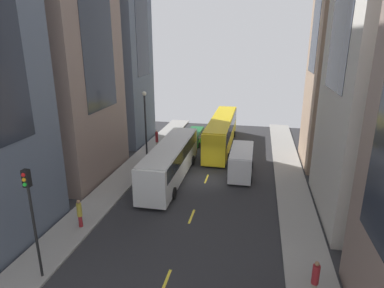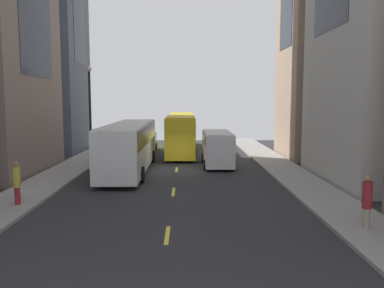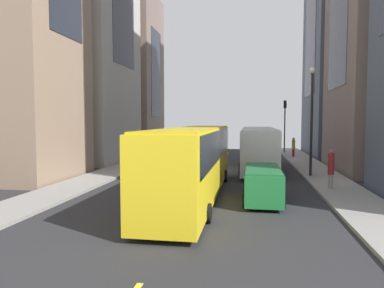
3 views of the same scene
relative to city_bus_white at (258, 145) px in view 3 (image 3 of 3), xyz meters
The scene contains 20 objects.
ground_plane 3.87m from the city_bus_white, 10.85° to the left, with size 42.04×42.04×0.00m, color #28282B.
sidewalk_west 4.83m from the city_bus_white, behind, with size 2.76×44.00×0.15m, color gray.
sidewalk_east 11.08m from the city_bus_white, ahead, with size 2.76×44.00×0.15m, color gray.
lane_stripe_0 20.73m from the city_bus_white, 80.93° to the right, with size 0.16×2.00×0.01m, color yellow.
lane_stripe_1 13.91m from the city_bus_white, 76.34° to the right, with size 0.16×2.00×0.01m, color yellow.
lane_stripe_2 7.43m from the city_bus_white, 62.99° to the right, with size 0.16×2.00×0.01m, color yellow.
lane_stripe_3 3.87m from the city_bus_white, 10.85° to the left, with size 0.16×2.00×0.01m, color yellow.
lane_stripe_4 8.53m from the city_bus_white, 66.90° to the left, with size 0.16×2.00×0.01m, color yellow.
lane_stripe_5 15.11m from the city_bus_white, 77.47° to the left, with size 0.16×2.00×0.01m, color yellow.
building_west_0 21.42m from the city_bus_white, 128.81° to the right, with size 9.45×11.75×30.14m.
building_east_0 23.06m from the city_bus_white, 43.55° to the right, with size 6.55×8.23×19.74m.
city_bus_white is the anchor object (origin of this frame).
streetcar_yellow 11.25m from the city_bus_white, 72.10° to the left, with size 2.70×14.88×3.59m.
delivery_van_white 6.76m from the city_bus_white, 20.46° to the left, with size 2.25×5.93×2.58m.
car_green_0 11.31m from the city_bus_white, 89.89° to the left, with size 1.87×4.65×1.66m.
pedestrian_crossing_near 8.95m from the city_bus_white, 115.54° to the left, with size 0.33×0.33×2.21m.
pedestrian_walking_far 16.91m from the city_bus_white, 50.30° to the right, with size 0.36×0.36×1.99m.
pedestrian_crossing_mid 10.23m from the city_bus_white, 112.31° to the right, with size 0.34×0.34×2.02m.
traffic_light_near_corner 14.98m from the city_bus_white, 103.31° to the right, with size 0.32×0.44×6.18m.
streetlamp_near 5.59m from the city_bus_white, 135.47° to the left, with size 0.44×0.44×7.42m.
Camera 3 is at (-2.59, 27.95, 3.95)m, focal length 32.81 mm.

